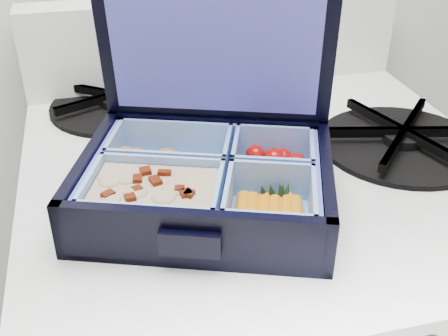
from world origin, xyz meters
name	(u,v)px	position (x,y,z in m)	size (l,w,h in m)	color
bento_box	(206,183)	(-0.12, 1.64, 0.83)	(0.24, 0.19, 0.06)	black
burner_grate	(403,136)	(0.13, 1.70, 0.82)	(0.20, 0.20, 0.03)	black
burner_grate_rear	(117,101)	(-0.18, 1.89, 0.81)	(0.18, 0.18, 0.02)	black
fork	(231,131)	(-0.05, 1.78, 0.81)	(0.02, 0.18, 0.01)	silver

